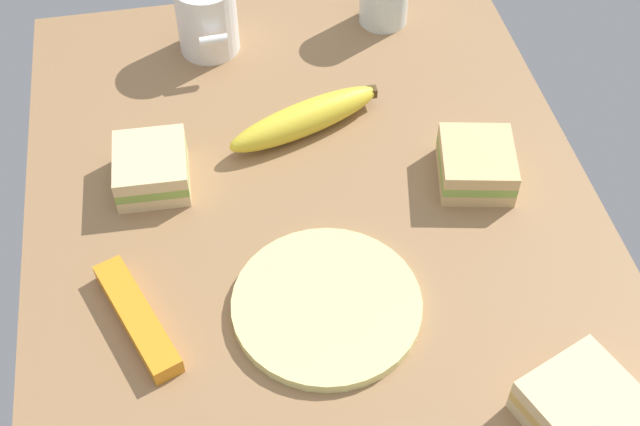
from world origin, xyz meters
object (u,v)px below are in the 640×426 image
plate_of_food (327,305)px  sandwich_extra (152,168)px  coffee_mug_black (207,17)px  sandwich_side (476,164)px  banana (305,118)px  snack_bar (137,317)px  sandwich_main (588,413)px

plate_of_food → sandwich_extra: sandwich_extra is taller
coffee_mug_black → sandwich_side: 40.49cm
sandwich_extra → banana: (-5.08, 18.57, -0.15)cm
coffee_mug_black → banana: size_ratio=0.49×
sandwich_side → coffee_mug_black: bearing=-137.1°
coffee_mug_black → snack_bar: size_ratio=0.67×
sandwich_side → sandwich_extra: size_ratio=1.14×
plate_of_food → sandwich_side: bearing=126.1°
coffee_mug_black → sandwich_side: size_ratio=0.95×
coffee_mug_black → sandwich_main: 67.34cm
sandwich_side → sandwich_main: bearing=0.7°
sandwich_side → banana: sandwich_side is taller
plate_of_food → snack_bar: (-1.75, -18.85, 0.40)cm
sandwich_main → coffee_mug_black: bearing=-155.5°
plate_of_food → sandwich_main: sandwich_main is taller
sandwich_side → snack_bar: 41.18cm
plate_of_food → sandwich_side: size_ratio=1.82×
sandwich_side → banana: size_ratio=0.52×
plate_of_food → banana: 26.21cm
banana → coffee_mug_black: bearing=-152.1°
coffee_mug_black → sandwich_main: (61.24, 27.87, -2.70)cm
banana → sandwich_side: bearing=57.6°
sandwich_main → sandwich_side: size_ratio=1.24×
sandwich_side → banana: 21.09cm
plate_of_food → banana: banana is taller
coffee_mug_black → sandwich_main: size_ratio=0.76×
sandwich_extra → plate_of_food: bearing=37.6°
coffee_mug_black → banana: coffee_mug_black is taller
plate_of_food → banana: size_ratio=0.95×
sandwich_main → sandwich_side: bearing=-179.3°
sandwich_extra → banana: sandwich_extra is taller
plate_of_food → sandwich_side: sandwich_side is taller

